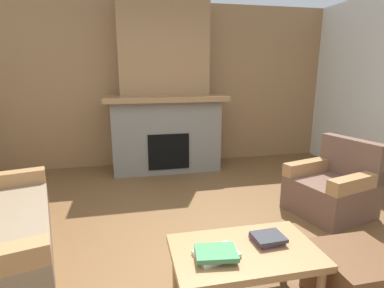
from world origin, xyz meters
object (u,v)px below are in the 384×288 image
object	(u,v)px
armchair	(333,188)
coffee_table	(245,256)
ottoman	(356,280)
fireplace	(165,99)

from	to	relation	value
armchair	coffee_table	bearing A→B (deg)	-143.43
armchair	ottoman	size ratio (longest dim) A/B	1.79
fireplace	coffee_table	size ratio (longest dim) A/B	2.70
coffee_table	ottoman	world-z (taller)	coffee_table
fireplace	coffee_table	distance (m)	3.31
armchair	coffee_table	distance (m)	1.91
armchair	ottoman	bearing A→B (deg)	-120.59
fireplace	armchair	distance (m)	2.80
coffee_table	ottoman	xyz separation A→B (m)	(0.76, -0.18, -0.18)
fireplace	armchair	bearing A→B (deg)	-51.07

